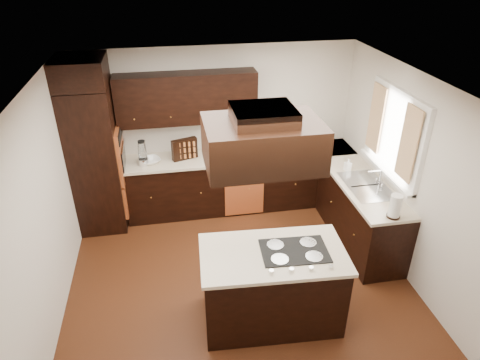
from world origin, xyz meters
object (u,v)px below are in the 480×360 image
at_px(island, 272,287).
at_px(range_hood, 263,143).
at_px(oven_column, 96,160).
at_px(spice_rack, 185,149).

xyz_separation_m(island, range_hood, (-0.14, 0.04, 1.72)).
bearing_deg(oven_column, range_hood, -50.26).
height_order(island, spice_rack, spice_rack).
xyz_separation_m(island, spice_rack, (-0.76, 2.39, 0.64)).
bearing_deg(spice_rack, island, -90.60).
bearing_deg(range_hood, island, -16.92).
bearing_deg(range_hood, oven_column, 129.74).
distance_m(oven_column, range_hood, 3.13).
bearing_deg(island, spice_rack, 111.00).
relative_size(range_hood, spice_rack, 2.77).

